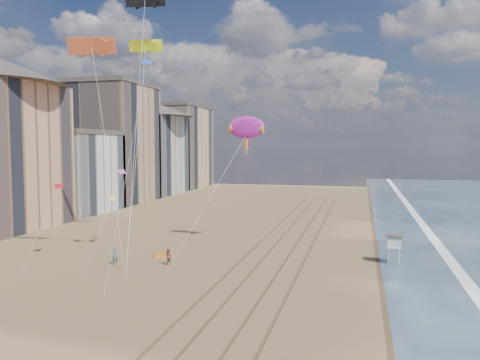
# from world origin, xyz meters

# --- Properties ---
(ground) EXTENTS (260.00, 260.00, 0.00)m
(ground) POSITION_xyz_m (0.00, 0.00, 0.00)
(ground) COLOR brown
(ground) RESTS_ON ground
(wet_sand) EXTENTS (260.00, 260.00, 0.00)m
(wet_sand) POSITION_xyz_m (19.00, 40.00, 0.00)
(wet_sand) COLOR #42301E
(wet_sand) RESTS_ON ground
(foam) EXTENTS (260.00, 260.00, 0.00)m
(foam) POSITION_xyz_m (23.20, 40.00, 0.00)
(foam) COLOR white
(foam) RESTS_ON ground
(tracks) EXTENTS (7.68, 120.00, 0.01)m
(tracks) POSITION_xyz_m (2.55, 30.00, 0.01)
(tracks) COLOR brown
(tracks) RESTS_ON ground
(buildings) EXTENTS (34.72, 131.35, 29.00)m
(buildings) POSITION_xyz_m (-45.73, 65.59, 13.55)
(buildings) COLOR #C6B284
(buildings) RESTS_ON ground
(lifeguard_stand) EXTENTS (1.85, 1.85, 3.34)m
(lifeguard_stand) POSITION_xyz_m (16.46, 26.01, 2.57)
(lifeguard_stand) COLOR silver
(lifeguard_stand) RESTS_ON ground
(grounded_kite) EXTENTS (2.94, 2.55, 0.28)m
(grounded_kite) POSITION_xyz_m (-11.18, 22.70, 0.14)
(grounded_kite) COLOR orange
(grounded_kite) RESTS_ON ground
(show_kite) EXTENTS (5.01, 8.11, 22.11)m
(show_kite) POSITION_xyz_m (-2.42, 30.63, 16.22)
(show_kite) COLOR #A6198E
(show_kite) RESTS_ON ground
(kite_flyer_a) EXTENTS (0.86, 0.77, 1.98)m
(kite_flyer_a) POSITION_xyz_m (-14.87, 17.36, 0.99)
(kite_flyer_a) COLOR slate
(kite_flyer_a) RESTS_ON ground
(kite_flyer_b) EXTENTS (1.08, 0.94, 1.88)m
(kite_flyer_b) POSITION_xyz_m (-8.83, 18.80, 0.94)
(kite_flyer_b) COLOR brown
(kite_flyer_b) RESTS_ON ground
(parafoils) EXTENTS (6.52, 15.63, 9.96)m
(parafoils) POSITION_xyz_m (-16.01, 23.61, 28.48)
(parafoils) COLOR black
(parafoils) RESTS_ON ground
(small_kites) EXTENTS (13.31, 12.26, 16.91)m
(small_kites) POSITION_xyz_m (-16.63, 20.11, 13.63)
(small_kites) COLOR blue
(small_kites) RESTS_ON ground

